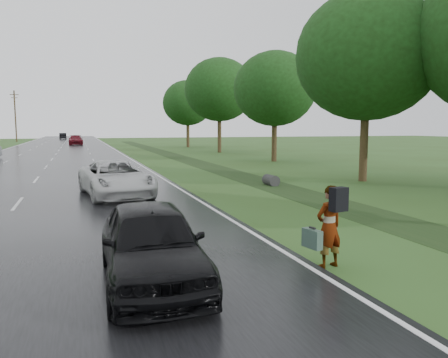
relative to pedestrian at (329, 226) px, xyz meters
The scene contains 14 objects.
road 47.86m from the pedestrian, 98.63° to the left, with size 14.00×180.00×0.04m, color black.
edge_stripe_east 47.31m from the pedestrian, 90.52° to the left, with size 0.12×180.00×0.01m, color silver.
center_line 47.85m from the pedestrian, 98.63° to the left, with size 0.12×180.00×0.01m, color silver.
drainage_ditch 21.47m from the pedestrian, 78.38° to the left, with size 2.20×120.00×0.56m.
utility_pole_distant 88.93m from the pedestrian, 100.63° to the left, with size 1.60×0.26×10.00m.
tree_east_b 16.77m from the pedestrian, 51.41° to the left, with size 7.60×7.60×10.11m.
tree_east_c 29.00m from the pedestrian, 67.27° to the left, with size 7.00×7.00×9.29m.
tree_east_d 42.15m from the pedestrian, 75.24° to the left, with size 8.00×8.00×10.76m.
tree_east_f 55.55m from the pedestrian, 79.24° to the left, with size 7.20×7.20×9.62m.
pedestrian is the anchor object (origin of this frame).
white_pickup 11.55m from the pedestrian, 107.34° to the left, with size 2.49×5.41×1.50m, color silver.
dark_sedan 3.69m from the pedestrian, behind, with size 1.79×4.44×1.51m, color black.
far_car_red 67.58m from the pedestrian, 94.44° to the left, with size 2.21×5.43×1.58m, color maroon.
far_car_dark 102.17m from the pedestrian, 94.59° to the left, with size 1.56×4.46×1.47m, color black.
Camera 1 is at (2.27, -10.09, 2.95)m, focal length 35.00 mm.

